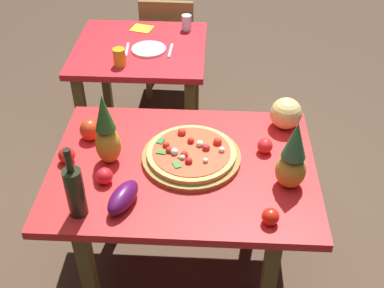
# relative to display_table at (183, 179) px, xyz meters

# --- Properties ---
(ground_plane) EXTENTS (10.00, 10.00, 0.00)m
(ground_plane) POSITION_rel_display_table_xyz_m (0.00, 0.00, -0.66)
(ground_plane) COLOR #4C3828
(display_table) EXTENTS (1.21, 0.88, 0.75)m
(display_table) POSITION_rel_display_table_xyz_m (0.00, 0.00, 0.00)
(display_table) COLOR brown
(display_table) RESTS_ON ground_plane
(background_table) EXTENTS (0.85, 0.79, 0.75)m
(background_table) POSITION_rel_display_table_xyz_m (-0.36, 1.15, -0.03)
(background_table) COLOR brown
(background_table) RESTS_ON ground_plane
(dining_chair) EXTENTS (0.41, 0.41, 0.85)m
(dining_chair) POSITION_rel_display_table_xyz_m (-0.23, 1.77, -0.17)
(dining_chair) COLOR olive
(dining_chair) RESTS_ON ground_plane
(pizza_board) EXTENTS (0.46, 0.46, 0.02)m
(pizza_board) POSITION_rel_display_table_xyz_m (0.04, 0.04, 0.10)
(pizza_board) COLOR olive
(pizza_board) RESTS_ON display_table
(pizza) EXTENTS (0.41, 0.41, 0.06)m
(pizza) POSITION_rel_display_table_xyz_m (0.04, 0.04, 0.13)
(pizza) COLOR #DEAA56
(pizza) RESTS_ON pizza_board
(wine_bottle) EXTENTS (0.08, 0.08, 0.33)m
(wine_bottle) POSITION_rel_display_table_xyz_m (-0.40, -0.32, 0.21)
(wine_bottle) COLOR black
(wine_bottle) RESTS_ON display_table
(pineapple_left) EXTENTS (0.13, 0.13, 0.33)m
(pineapple_left) POSITION_rel_display_table_xyz_m (0.47, -0.11, 0.24)
(pineapple_left) COLOR #AC8B2A
(pineapple_left) RESTS_ON display_table
(pineapple_right) EXTENTS (0.11, 0.11, 0.36)m
(pineapple_right) POSITION_rel_display_table_xyz_m (-0.34, 0.01, 0.25)
(pineapple_right) COLOR gold
(pineapple_right) RESTS_ON display_table
(melon) EXTENTS (0.16, 0.16, 0.16)m
(melon) POSITION_rel_display_table_xyz_m (0.49, 0.32, 0.17)
(melon) COLOR #EACD75
(melon) RESTS_ON display_table
(bell_pepper) EXTENTS (0.10, 0.10, 0.11)m
(bell_pepper) POSITION_rel_display_table_xyz_m (-0.46, 0.17, 0.14)
(bell_pepper) COLOR red
(bell_pepper) RESTS_ON display_table
(eggplant) EXTENTS (0.15, 0.22, 0.09)m
(eggplant) POSITION_rel_display_table_xyz_m (-0.23, -0.27, 0.14)
(eggplant) COLOR #490F44
(eggplant) RESTS_ON display_table
(tomato_beside_pepper) EXTENTS (0.08, 0.08, 0.08)m
(tomato_beside_pepper) POSITION_rel_display_table_xyz_m (-0.53, -0.01, 0.13)
(tomato_beside_pepper) COLOR red
(tomato_beside_pepper) RESTS_ON display_table
(tomato_by_bottle) EXTENTS (0.07, 0.07, 0.07)m
(tomato_by_bottle) POSITION_rel_display_table_xyz_m (0.38, 0.11, 0.13)
(tomato_by_bottle) COLOR red
(tomato_by_bottle) RESTS_ON display_table
(tomato_near_board) EXTENTS (0.07, 0.07, 0.07)m
(tomato_near_board) POSITION_rel_display_table_xyz_m (-0.33, -0.14, 0.13)
(tomato_near_board) COLOR red
(tomato_near_board) RESTS_ON display_table
(tomato_at_corner) EXTENTS (0.07, 0.07, 0.07)m
(tomato_at_corner) POSITION_rel_display_table_xyz_m (0.37, -0.34, 0.13)
(tomato_at_corner) COLOR red
(tomato_at_corner) RESTS_ON display_table
(drinking_glass_juice) EXTENTS (0.08, 0.08, 0.11)m
(drinking_glass_juice) POSITION_rel_display_table_xyz_m (-0.45, 0.91, 0.15)
(drinking_glass_juice) COLOR orange
(drinking_glass_juice) RESTS_ON background_table
(drinking_glass_water) EXTENTS (0.07, 0.07, 0.10)m
(drinking_glass_water) POSITION_rel_display_table_xyz_m (-0.07, 1.42, 0.14)
(drinking_glass_water) COLOR silver
(drinking_glass_water) RESTS_ON background_table
(dinner_plate) EXTENTS (0.22, 0.22, 0.02)m
(dinner_plate) POSITION_rel_display_table_xyz_m (-0.29, 1.10, 0.10)
(dinner_plate) COLOR white
(dinner_plate) RESTS_ON background_table
(fork_utensil) EXTENTS (0.03, 0.18, 0.01)m
(fork_utensil) POSITION_rel_display_table_xyz_m (-0.43, 1.10, 0.10)
(fork_utensil) COLOR silver
(fork_utensil) RESTS_ON background_table
(knife_utensil) EXTENTS (0.02, 0.18, 0.01)m
(knife_utensil) POSITION_rel_display_table_xyz_m (-0.15, 1.10, 0.10)
(knife_utensil) COLOR silver
(knife_utensil) RESTS_ON background_table
(napkin_folded) EXTENTS (0.17, 0.15, 0.01)m
(napkin_folded) POSITION_rel_display_table_xyz_m (-0.38, 1.42, 0.10)
(napkin_folded) COLOR yellow
(napkin_folded) RESTS_ON background_table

